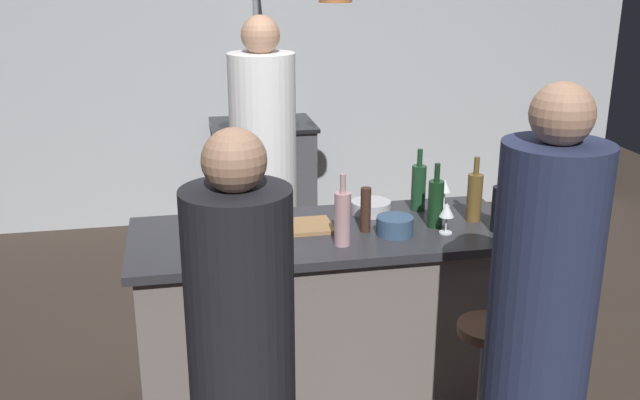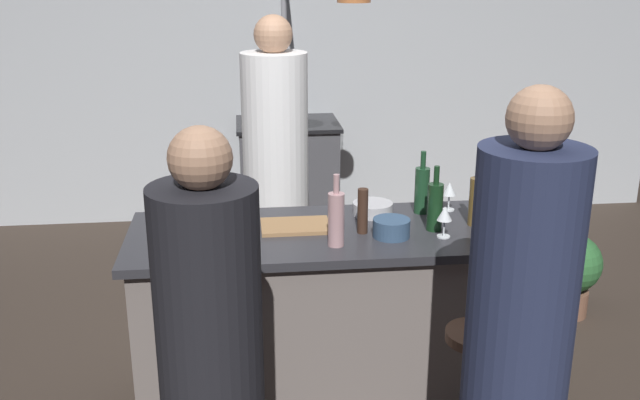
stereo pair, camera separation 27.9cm
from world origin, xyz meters
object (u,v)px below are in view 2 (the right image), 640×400
(pepper_mill, at_px, (363,211))
(guest_right, at_px, (517,353))
(cutting_board, at_px, (295,226))
(wine_glass_near_left_guest, at_px, (449,190))
(wine_glass_by_chef, at_px, (216,198))
(wine_bottle_rose, at_px, (336,218))
(wine_bottle_red, at_px, (435,206))
(stove_range, at_px, (288,176))
(wine_bottle_green, at_px, (422,189))
(mixing_bowl_blue, at_px, (391,228))
(guest_left, at_px, (212,385))
(wine_bottle_dark, at_px, (499,213))
(potted_plant, at_px, (571,269))
(chef, at_px, (276,183))
(bar_stool_right, at_px, (473,398))
(mixing_bowl_steel, at_px, (373,209))
(wine_bottle_amber, at_px, (477,200))
(wine_glass_near_right_guest, at_px, (445,215))

(pepper_mill, bearing_deg, guest_right, -68.18)
(cutting_board, xyz_separation_m, wine_glass_near_left_guest, (0.78, 0.17, 0.10))
(wine_glass_by_chef, bearing_deg, wine_bottle_rose, -37.97)
(cutting_board, height_order, wine_bottle_red, wine_bottle_red)
(cutting_board, relative_size, wine_bottle_rose, 0.99)
(stove_range, height_order, pepper_mill, pepper_mill)
(wine_bottle_green, relative_size, mixing_bowl_blue, 1.86)
(guest_left, xyz_separation_m, wine_bottle_dark, (1.26, 0.84, 0.26))
(cutting_board, distance_m, wine_bottle_red, 0.65)
(guest_right, xyz_separation_m, wine_bottle_dark, (0.22, 0.84, 0.21))
(wine_bottle_green, bearing_deg, cutting_board, -166.91)
(wine_bottle_red, bearing_deg, potted_plant, 35.82)
(mixing_bowl_blue, bearing_deg, chef, 112.90)
(guest_right, relative_size, mixing_bowl_blue, 10.25)
(bar_stool_right, xyz_separation_m, pepper_mill, (-0.37, 0.57, 0.63))
(cutting_board, bearing_deg, wine_bottle_dark, -13.16)
(wine_bottle_dark, bearing_deg, mixing_bowl_steel, 145.06)
(wine_bottle_rose, bearing_deg, mixing_bowl_blue, 16.51)
(guest_right, bearing_deg, bar_stool_right, 90.74)
(wine_bottle_green, bearing_deg, mixing_bowl_steel, -179.33)
(potted_plant, height_order, wine_glass_near_left_guest, wine_glass_near_left_guest)
(wine_bottle_amber, relative_size, wine_bottle_rose, 0.97)
(guest_right, relative_size, pepper_mill, 8.21)
(guest_right, height_order, wine_glass_near_right_guest, guest_right)
(wine_glass_near_left_guest, height_order, mixing_bowl_steel, wine_glass_near_left_guest)
(wine_bottle_rose, relative_size, wine_glass_near_left_guest, 2.21)
(stove_range, relative_size, mixing_bowl_blue, 5.29)
(wine_bottle_dark, relative_size, wine_glass_by_chef, 2.04)
(wine_bottle_amber, bearing_deg, bar_stool_right, -105.48)
(guest_left, height_order, wine_bottle_amber, guest_left)
(wine_bottle_rose, bearing_deg, mixing_bowl_steel, 58.65)
(wine_bottle_rose, bearing_deg, wine_glass_near_left_guest, 32.98)
(bar_stool_right, distance_m, pepper_mill, 0.93)
(guest_right, relative_size, wine_bottle_amber, 5.50)
(chef, distance_m, wine_bottle_rose, 1.20)
(wine_bottle_rose, relative_size, mixing_bowl_blue, 1.92)
(wine_glass_near_left_guest, distance_m, mixing_bowl_blue, 0.49)
(chef, distance_m, guest_right, 2.11)
(guest_left, xyz_separation_m, wine_bottle_green, (1.00, 1.20, 0.27))
(wine_bottle_green, bearing_deg, wine_glass_by_chef, 178.52)
(cutting_board, bearing_deg, guest_left, -108.88)
(guest_right, bearing_deg, wine_glass_near_left_guest, 85.26)
(mixing_bowl_steel, bearing_deg, pepper_mill, -110.82)
(bar_stool_right, bearing_deg, wine_glass_by_chef, 140.94)
(chef, relative_size, wine_glass_by_chef, 12.39)
(stove_range, bearing_deg, potted_plant, -46.54)
(wine_glass_near_left_guest, bearing_deg, guest_right, -94.74)
(wine_bottle_green, bearing_deg, wine_bottle_rose, -141.06)
(potted_plant, bearing_deg, guest_right, -121.25)
(pepper_mill, relative_size, wine_bottle_green, 0.67)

